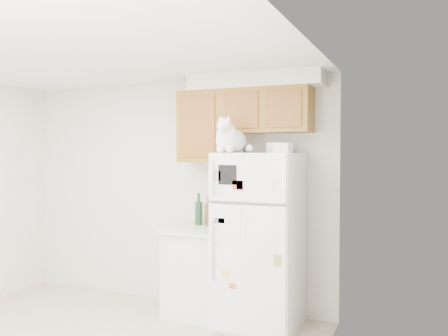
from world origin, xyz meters
The scene contains 8 objects.
room_shell centered at (0.12, 0.24, 1.67)m, with size 3.84×4.04×2.52m.
refrigerator centered at (1.20, 1.61, 0.85)m, with size 0.76×0.78×1.70m.
base_counter centered at (0.51, 1.68, 0.46)m, with size 0.64×0.64×0.92m.
cat centered at (0.97, 1.39, 1.83)m, with size 0.34×0.50×0.35m.
storage_box_back centered at (1.33, 1.76, 1.75)m, with size 0.18×0.13×0.10m, color white.
storage_box_front centered at (1.48, 1.44, 1.74)m, with size 0.15×0.11×0.09m, color white.
bottle_green centered at (0.43, 1.84, 1.09)m, with size 0.08×0.08×0.34m, color #19381E, non-canonical shape.
bottle_amber centered at (0.55, 1.82, 1.08)m, with size 0.07×0.07×0.32m, color #593814, non-canonical shape.
Camera 1 is at (2.67, -2.75, 1.70)m, focal length 38.00 mm.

